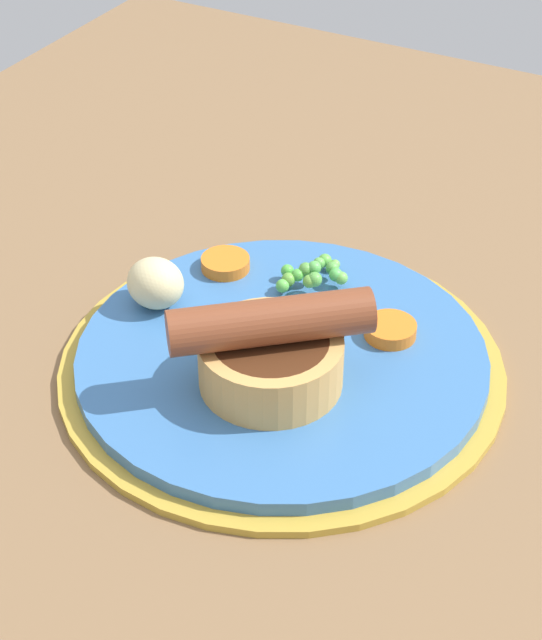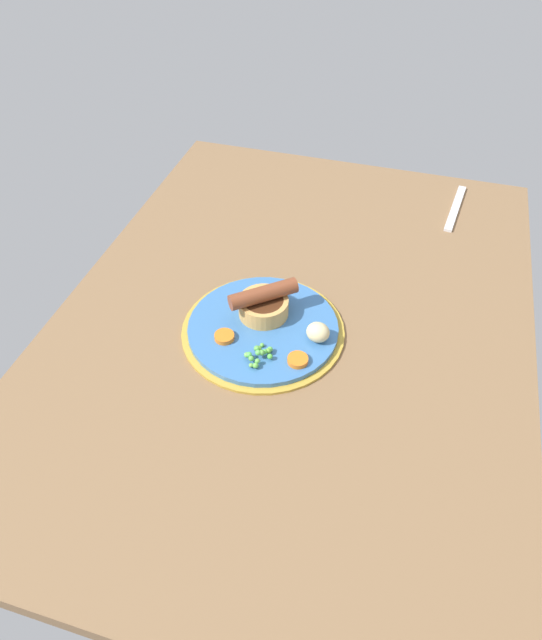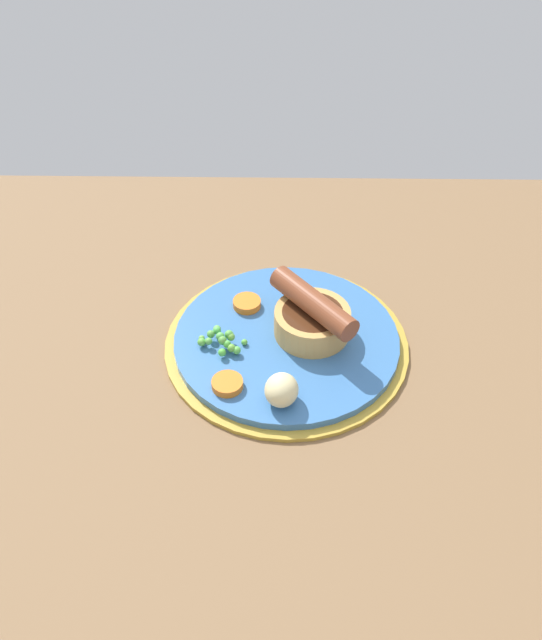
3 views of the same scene
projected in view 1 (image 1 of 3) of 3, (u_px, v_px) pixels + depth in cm
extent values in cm
cube|color=brown|center=(183.00, 418.00, 64.47)|extent=(110.00, 80.00, 3.00)
cylinder|color=#B79333|center=(282.00, 366.00, 65.64)|extent=(27.33, 27.33, 0.50)
cylinder|color=#386BA8|center=(282.00, 361.00, 65.36)|extent=(25.14, 25.14, 1.40)
cylinder|color=tan|center=(271.00, 361.00, 61.75)|extent=(8.44, 8.44, 3.12)
cylinder|color=#472614|center=(271.00, 342.00, 60.90)|extent=(6.75, 6.75, 0.30)
cylinder|color=brown|center=(271.00, 322.00, 60.00)|extent=(9.51, 10.70, 2.68)
sphere|color=#5BAF42|center=(325.00, 261.00, 71.70)|extent=(0.93, 0.93, 0.93)
sphere|color=#5CAD4A|center=(319.00, 263.00, 71.05)|extent=(0.82, 0.82, 0.82)
sphere|color=#67AA48|center=(335.00, 265.00, 71.54)|extent=(0.70, 0.70, 0.70)
sphere|color=#5FA53B|center=(288.00, 280.00, 69.66)|extent=(0.93, 0.93, 0.93)
sphere|color=#55A743|center=(315.00, 279.00, 69.02)|extent=(0.99, 0.99, 0.99)
sphere|color=#55B24E|center=(314.00, 268.00, 69.75)|extent=(0.93, 0.93, 0.93)
sphere|color=#50B940|center=(287.00, 271.00, 70.63)|extent=(0.87, 0.87, 0.87)
sphere|color=#58B747|center=(282.00, 286.00, 69.42)|extent=(0.89, 0.89, 0.89)
sphere|color=#56A346|center=(332.00, 268.00, 70.49)|extent=(0.89, 0.89, 0.89)
sphere|color=#65A63E|center=(309.00, 281.00, 69.03)|extent=(0.89, 0.89, 0.89)
sphere|color=#65B74B|center=(341.00, 278.00, 69.77)|extent=(0.87, 0.87, 0.87)
sphere|color=green|center=(298.00, 275.00, 69.74)|extent=(0.85, 0.85, 0.85)
sphere|color=#51B54E|center=(336.00, 275.00, 69.82)|extent=(0.90, 0.90, 0.90)
sphere|color=#57A143|center=(306.00, 270.00, 69.83)|extent=(0.97, 0.97, 0.97)
sphere|color=#5BAD42|center=(298.00, 302.00, 68.47)|extent=(0.70, 0.70, 0.70)
ellipsoid|color=beige|center=(155.00, 283.00, 67.89)|extent=(4.01, 4.32, 3.28)
cylinder|color=orange|center=(390.00, 330.00, 65.98)|extent=(3.38, 3.38, 0.87)
cylinder|color=orange|center=(225.00, 263.00, 71.86)|extent=(4.39, 4.39, 0.85)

